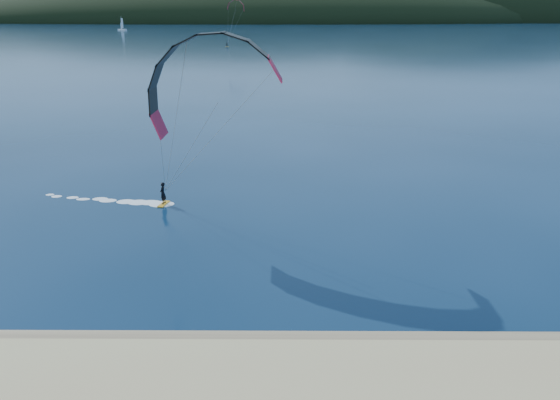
# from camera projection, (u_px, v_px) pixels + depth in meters

# --- Properties ---
(wet_sand) EXTENTS (220.00, 2.50, 0.10)m
(wet_sand) POSITION_uv_depth(u_px,v_px,m) (222.00, 348.00, 22.51)
(wet_sand) COLOR #7E6649
(wet_sand) RESTS_ON ground
(headland) EXTENTS (1200.00, 310.00, 140.00)m
(headland) POSITION_uv_depth(u_px,v_px,m) (282.00, 22.00, 717.09)
(headland) COLOR black
(headland) RESTS_ON ground
(kitesurfer_near) EXTENTS (20.51, 8.87, 12.83)m
(kitesurfer_near) POSITION_uv_depth(u_px,v_px,m) (214.00, 106.00, 31.03)
(kitesurfer_near) COLOR orange
(kitesurfer_near) RESTS_ON ground
(kitesurfer_far) EXTENTS (8.89, 6.75, 16.93)m
(kitesurfer_far) POSITION_uv_depth(u_px,v_px,m) (236.00, 10.00, 204.02)
(kitesurfer_far) COLOR orange
(kitesurfer_far) RESTS_ON ground
(sailboat) EXTENTS (7.41, 4.87, 10.35)m
(sailboat) POSITION_uv_depth(u_px,v_px,m) (122.00, 29.00, 393.89)
(sailboat) COLOR white
(sailboat) RESTS_ON ground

